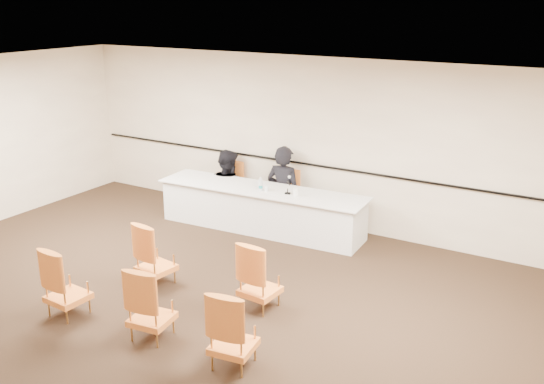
% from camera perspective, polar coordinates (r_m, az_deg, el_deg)
% --- Properties ---
extents(floor, '(10.00, 10.00, 0.00)m').
position_cam_1_polar(floor, '(8.17, -9.46, -11.33)').
color(floor, black).
rests_on(floor, ground).
extents(ceiling, '(10.00, 10.00, 0.00)m').
position_cam_1_polar(ceiling, '(7.21, -10.68, 9.98)').
color(ceiling, white).
rests_on(ceiling, ground).
extents(wall_back, '(10.00, 0.04, 3.00)m').
position_cam_1_polar(wall_back, '(10.77, 3.93, 4.68)').
color(wall_back, beige).
rests_on(wall_back, ground).
extents(wall_rail, '(9.80, 0.04, 0.03)m').
position_cam_1_polar(wall_rail, '(10.83, 3.79, 2.58)').
color(wall_rail, black).
rests_on(wall_rail, wall_back).
extents(panel_table, '(3.85, 1.10, 0.76)m').
position_cam_1_polar(panel_table, '(10.69, -1.01, -1.62)').
color(panel_table, white).
rests_on(panel_table, ground).
extents(panelist_main, '(0.69, 0.46, 1.87)m').
position_cam_1_polar(panelist_main, '(11.06, 1.11, -0.34)').
color(panelist_main, black).
rests_on(panelist_main, ground).
extents(panelist_main_chair, '(0.53, 0.53, 0.95)m').
position_cam_1_polar(panelist_main_chair, '(11.07, 1.11, -0.42)').
color(panelist_main_chair, '#E85A29').
rests_on(panelist_main_chair, ground).
extents(panelist_second, '(0.98, 0.85, 1.73)m').
position_cam_1_polar(panelist_second, '(11.66, -4.15, -0.14)').
color(panelist_second, black).
rests_on(panelist_second, ground).
extents(panelist_second_chair, '(0.53, 0.53, 0.95)m').
position_cam_1_polar(panelist_second_chair, '(11.62, -4.16, 0.43)').
color(panelist_second_chair, '#E85A29').
rests_on(panelist_second_chair, ground).
extents(papers, '(0.33, 0.26, 0.00)m').
position_cam_1_polar(papers, '(10.32, 0.45, -0.10)').
color(papers, white).
rests_on(papers, panel_table).
extents(microphone, '(0.16, 0.23, 0.29)m').
position_cam_1_polar(microphone, '(10.24, 1.48, 0.59)').
color(microphone, black).
rests_on(microphone, panel_table).
extents(water_bottle, '(0.08, 0.08, 0.24)m').
position_cam_1_polar(water_bottle, '(10.43, -1.08, 0.76)').
color(water_bottle, teal).
rests_on(water_bottle, panel_table).
extents(drinking_glass, '(0.07, 0.07, 0.10)m').
position_cam_1_polar(drinking_glass, '(10.41, -0.53, 0.34)').
color(drinking_glass, white).
rests_on(drinking_glass, panel_table).
extents(coffee_cup, '(0.09, 0.09, 0.14)m').
position_cam_1_polar(coffee_cup, '(10.16, 2.24, -0.00)').
color(coffee_cup, white).
rests_on(coffee_cup, panel_table).
extents(aud_chair_front_left, '(0.57, 0.57, 0.95)m').
position_cam_1_polar(aud_chair_front_left, '(8.81, -10.92, -5.70)').
color(aud_chair_front_left, '#E85A29').
rests_on(aud_chair_front_left, ground).
extents(aud_chair_front_right, '(0.53, 0.53, 0.95)m').
position_cam_1_polar(aud_chair_front_right, '(8.02, -1.15, -7.83)').
color(aud_chair_front_right, '#E85A29').
rests_on(aud_chair_front_right, ground).
extents(aud_chair_back_left, '(0.53, 0.53, 0.95)m').
position_cam_1_polar(aud_chair_back_left, '(8.29, -18.78, -7.95)').
color(aud_chair_back_left, '#E85A29').
rests_on(aud_chair_back_left, ground).
extents(aud_chair_back_mid, '(0.56, 0.56, 0.95)m').
position_cam_1_polar(aud_chair_back_mid, '(7.50, -11.33, -10.13)').
color(aud_chair_back_mid, '#E85A29').
rests_on(aud_chair_back_mid, ground).
extents(aud_chair_back_right, '(0.57, 0.57, 0.95)m').
position_cam_1_polar(aud_chair_back_right, '(6.85, -3.66, -12.66)').
color(aud_chair_back_right, '#E85A29').
rests_on(aud_chair_back_right, ground).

